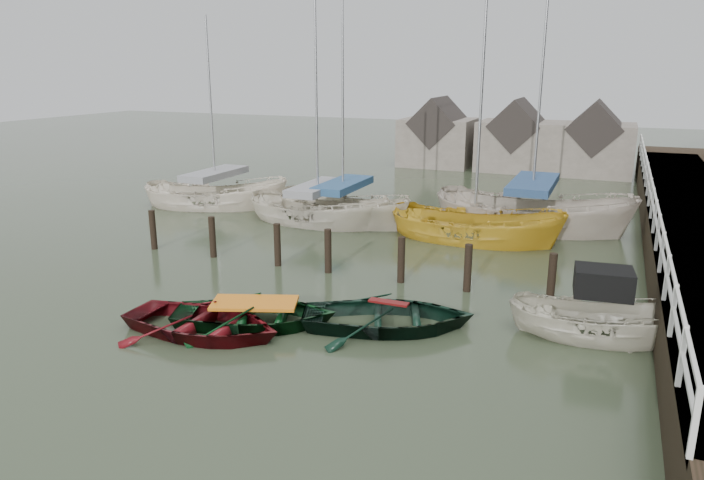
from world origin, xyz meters
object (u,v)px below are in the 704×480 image
at_px(rowboat_green, 256,325).
at_px(sailboat_c, 474,240).
at_px(sailboat_e, 217,206).
at_px(sailboat_a, 318,222).
at_px(rowboat_red, 204,334).
at_px(sailboat_b, 343,219).
at_px(motorboat, 597,334).
at_px(sailboat_d, 530,227).
at_px(rowboat_dkgreen, 388,328).

bearing_deg(rowboat_green, sailboat_c, -39.00).
bearing_deg(sailboat_e, sailboat_a, -118.51).
xyz_separation_m(rowboat_red, sailboat_b, (-1.50, 11.86, 0.06)).
xyz_separation_m(rowboat_red, motorboat, (8.80, 3.42, 0.10)).
distance_m(sailboat_d, sailboat_e, 13.96).
bearing_deg(rowboat_green, sailboat_e, 17.83).
relative_size(rowboat_green, sailboat_e, 0.42).
bearing_deg(rowboat_green, rowboat_dkgreen, -90.84).
relative_size(rowboat_dkgreen, sailboat_c, 0.39).
bearing_deg(sailboat_d, sailboat_b, 109.17).
relative_size(rowboat_green, sailboat_b, 0.33).
relative_size(sailboat_c, sailboat_e, 1.13).
bearing_deg(sailboat_b, sailboat_e, 102.83).
bearing_deg(sailboat_d, sailboat_e, 101.94).
distance_m(sailboat_b, sailboat_c, 5.77).
height_order(rowboat_dkgreen, sailboat_b, sailboat_b).
bearing_deg(motorboat, rowboat_red, 105.61).
relative_size(rowboat_red, rowboat_dkgreen, 0.96).
height_order(rowboat_red, rowboat_dkgreen, rowboat_dkgreen).
height_order(rowboat_red, sailboat_a, sailboat_a).
bearing_deg(rowboat_dkgreen, sailboat_a, 14.42).
distance_m(sailboat_a, sailboat_e, 5.77).
relative_size(sailboat_b, sailboat_d, 1.01).
distance_m(rowboat_green, sailboat_c, 10.56).
distance_m(rowboat_green, rowboat_dkgreen, 3.32).
height_order(rowboat_dkgreen, sailboat_c, sailboat_c).
height_order(sailboat_c, sailboat_e, sailboat_c).
bearing_deg(sailboat_a, sailboat_b, -42.78).
bearing_deg(rowboat_red, motorboat, -69.34).
height_order(motorboat, sailboat_e, sailboat_e).
bearing_deg(rowboat_green, sailboat_d, -42.24).
relative_size(rowboat_red, motorboat, 0.94).
distance_m(motorboat, sailboat_e, 18.91).
relative_size(sailboat_b, sailboat_c, 1.11).
xyz_separation_m(rowboat_green, rowboat_dkgreen, (3.13, 1.12, 0.00)).
xyz_separation_m(sailboat_c, sailboat_d, (1.69, 2.64, 0.05)).
distance_m(rowboat_red, motorboat, 9.44).
distance_m(sailboat_b, sailboat_d, 7.60).
bearing_deg(rowboat_red, rowboat_dkgreen, -63.08).
relative_size(rowboat_dkgreen, sailboat_d, 0.35).
bearing_deg(sailboat_c, rowboat_dkgreen, -178.88).
xyz_separation_m(sailboat_b, sailboat_e, (-6.49, 0.26, -0.01)).
xyz_separation_m(rowboat_green, sailboat_c, (3.33, 10.02, 0.01)).
bearing_deg(rowboat_red, sailboat_d, -23.96).
relative_size(rowboat_red, sailboat_d, 0.34).
height_order(rowboat_dkgreen, sailboat_a, sailboat_a).
distance_m(rowboat_green, motorboat, 8.30).
height_order(rowboat_green, sailboat_c, sailboat_c).
distance_m(rowboat_red, sailboat_d, 14.84).
relative_size(rowboat_green, sailboat_a, 0.39).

